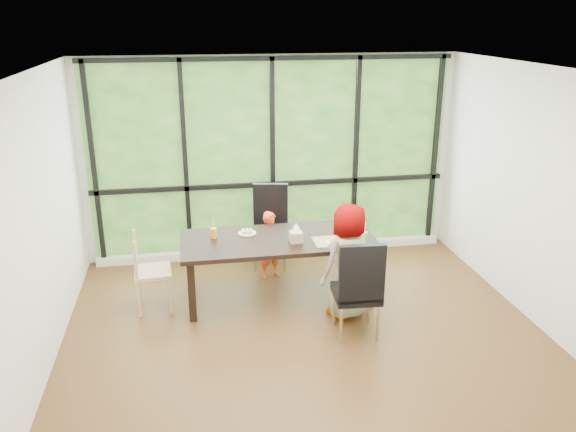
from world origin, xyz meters
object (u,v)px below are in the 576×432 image
object	(u,v)px
green_cup	(364,237)
white_mug	(362,227)
child_older	(345,261)
orange_cup	(214,233)
dining_table	(278,268)
child_toddler	(271,245)
chair_end_beech	(153,272)
chair_interior_leather	(357,287)
tissue_box	(296,237)
chair_window_leather	(270,227)
plate_near	(335,242)
plate_far	(247,233)

from	to	relation	value
green_cup	white_mug	distance (m)	0.38
green_cup	child_older	bearing A→B (deg)	-138.75
child_older	orange_cup	world-z (taller)	child_older
green_cup	dining_table	bearing A→B (deg)	162.24
child_toddler	child_older	bearing A→B (deg)	-81.92
orange_cup	chair_end_beech	bearing A→B (deg)	-167.52
chair_interior_leather	white_mug	distance (m)	1.11
orange_cup	white_mug	size ratio (longest dim) A/B	1.28
dining_table	tissue_box	bearing A→B (deg)	-37.91
chair_window_leather	chair_end_beech	size ratio (longest dim) A/B	1.20
orange_cup	tissue_box	size ratio (longest dim) A/B	0.82
child_older	child_toddler	bearing A→B (deg)	-83.21
chair_end_beech	plate_near	size ratio (longest dim) A/B	4.28
dining_table	child_older	size ratio (longest dim) A/B	1.70
chair_end_beech	child_older	bearing A→B (deg)	-108.29
plate_near	green_cup	world-z (taller)	green_cup
tissue_box	green_cup	bearing A→B (deg)	-11.68
chair_window_leather	child_toddler	size ratio (longest dim) A/B	1.24
child_older	green_cup	size ratio (longest dim) A/B	10.49
chair_end_beech	orange_cup	bearing A→B (deg)	-81.40
plate_near	tissue_box	xyz separation A→B (m)	(-0.43, 0.09, 0.05)
orange_cup	white_mug	bearing A→B (deg)	-2.38
chair_end_beech	child_toddler	bearing A→B (deg)	-71.43
chair_interior_leather	white_mug	world-z (taller)	chair_interior_leather
chair_window_leather	chair_end_beech	distance (m)	1.74
chair_end_beech	child_toddler	distance (m)	1.54
plate_far	white_mug	size ratio (longest dim) A/B	2.30
tissue_box	plate_near	bearing A→B (deg)	-12.43
dining_table	chair_window_leather	size ratio (longest dim) A/B	2.05
chair_end_beech	plate_far	distance (m)	1.16
child_older	white_mug	world-z (taller)	child_older
chair_interior_leather	child_toddler	distance (m)	1.67
chair_interior_leather	child_older	world-z (taller)	child_older
chair_window_leather	tissue_box	world-z (taller)	chair_window_leather
orange_cup	white_mug	distance (m)	1.75
child_toddler	child_older	size ratio (longest dim) A/B	0.67
plate_near	plate_far	bearing A→B (deg)	154.76
chair_end_beech	plate_near	distance (m)	2.08
child_older	tissue_box	world-z (taller)	child_older
chair_window_leather	chair_end_beech	xyz separation A→B (m)	(-1.47, -0.92, -0.09)
chair_end_beech	plate_far	bearing A→B (deg)	-82.77
green_cup	child_toddler	bearing A→B (deg)	136.65
white_mug	green_cup	bearing A→B (deg)	-103.83
child_toddler	plate_near	xyz separation A→B (m)	(0.61, -0.82, 0.32)
plate_far	plate_near	world-z (taller)	same
orange_cup	green_cup	xyz separation A→B (m)	(1.65, -0.45, 0.00)
dining_table	chair_end_beech	bearing A→B (deg)	-179.66
child_toddler	chair_interior_leather	bearing A→B (deg)	-88.49
chair_interior_leather	child_toddler	world-z (taller)	chair_interior_leather
plate_far	orange_cup	xyz separation A→B (m)	(-0.39, -0.06, 0.05)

